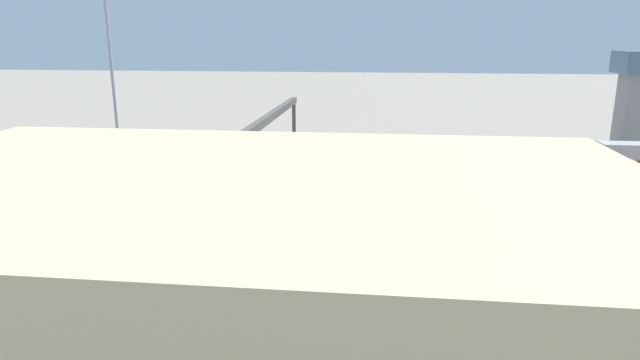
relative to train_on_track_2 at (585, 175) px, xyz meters
name	(u,v)px	position (x,y,z in m)	size (l,w,h in m)	color
ground_plane	(378,193)	(22.35, 2.50, -2.16)	(400.00, 400.00, 0.00)	gray
track_bed_0	(379,167)	(22.35, -10.00, -2.10)	(140.00, 2.80, 0.12)	#4C443D
track_bed_1	(379,176)	(22.35, -5.00, -2.10)	(140.00, 2.80, 0.12)	#4C443D
track_bed_2	(378,187)	(22.35, 0.00, -2.10)	(140.00, 2.80, 0.12)	#3D3833
track_bed_3	(377,199)	(22.35, 5.00, -2.10)	(140.00, 2.80, 0.12)	#3D3833
track_bed_4	(376,214)	(22.35, 10.00, -2.10)	(140.00, 2.80, 0.12)	#3D3833
track_bed_5	(375,232)	(22.35, 15.00, -2.10)	(140.00, 2.80, 0.12)	#3D3833
train_on_track_2	(585,175)	(0.00, 0.00, 0.00)	(10.00, 3.00, 5.00)	#D85914
train_on_track_4	(161,182)	(43.89, 10.00, 0.46)	(71.40, 3.06, 5.00)	silver
train_on_track_0	(594,157)	(-4.42, -10.00, -0.15)	(47.20, 3.06, 3.80)	#B7BABF
train_on_track_5	(126,201)	(45.28, 15.00, 0.00)	(10.00, 3.00, 5.00)	#D85914
train_on_track_3	(131,174)	(49.44, 5.00, -0.14)	(71.40, 3.00, 3.80)	silver
light_mast_0	(106,8)	(60.15, -13.68, 18.25)	(2.80, 0.70, 32.89)	#9EA0A5
signal_gantry	(272,123)	(34.01, 2.50, 5.40)	(0.70, 30.00, 8.80)	#4C4742
maintenance_shed	(248,291)	(27.89, 38.28, 3.37)	(35.92, 21.58, 11.06)	tan
control_tower	(637,97)	(-12.81, -20.16, 6.43)	(6.00, 6.00, 14.78)	gray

